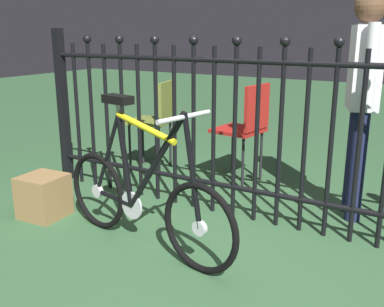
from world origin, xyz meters
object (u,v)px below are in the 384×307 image
chair_red (246,124)px  display_crate (44,196)px  bicycle (143,196)px  person_visitor (363,88)px  chair_olive (157,116)px

chair_red → display_crate: 1.73m
display_crate → bicycle: bearing=-1.4°
bicycle → person_visitor: 1.64m
display_crate → person_visitor: bearing=30.9°
bicycle → display_crate: size_ratio=4.59×
bicycle → person_visitor: person_visitor is taller
bicycle → chair_olive: bearing=121.6°
person_visitor → display_crate: 2.34m
chair_red → chair_olive: size_ratio=1.02×
person_visitor → display_crate: size_ratio=5.10×
bicycle → chair_olive: bicycle is taller
display_crate → chair_red: bearing=56.2°
chair_red → bicycle: bearing=-91.5°
chair_olive → display_crate: chair_olive is taller
chair_red → display_crate: (-0.94, -1.40, -0.38)m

